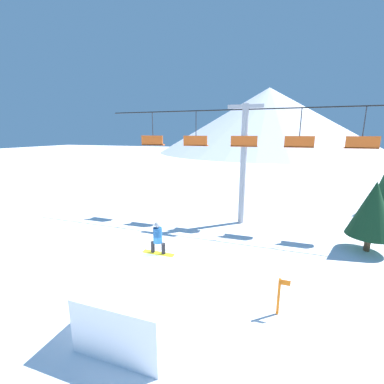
{
  "coord_description": "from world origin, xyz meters",
  "views": [
    {
      "loc": [
        5.14,
        -7.35,
        6.47
      ],
      "look_at": [
        1.04,
        4.55,
        3.58
      ],
      "focal_mm": 24.0,
      "sensor_mm": 36.0,
      "label": 1
    }
  ],
  "objects_px": {
    "pine_tree_near": "(373,209)",
    "trail_marker": "(279,295)",
    "snow_ramp": "(146,297)",
    "snowboarder": "(158,238)"
  },
  "relations": [
    {
      "from": "trail_marker",
      "to": "snow_ramp",
      "type": "bearing_deg",
      "value": -157.78
    },
    {
      "from": "pine_tree_near",
      "to": "trail_marker",
      "type": "xyz_separation_m",
      "value": [
        -4.64,
        -7.09,
        -1.67
      ]
    },
    {
      "from": "snow_ramp",
      "to": "snowboarder",
      "type": "height_order",
      "value": "snowboarder"
    },
    {
      "from": "snow_ramp",
      "to": "trail_marker",
      "type": "bearing_deg",
      "value": 22.22
    },
    {
      "from": "snow_ramp",
      "to": "pine_tree_near",
      "type": "relative_size",
      "value": 0.98
    },
    {
      "from": "snowboarder",
      "to": "trail_marker",
      "type": "relative_size",
      "value": 0.93
    },
    {
      "from": "snow_ramp",
      "to": "trail_marker",
      "type": "distance_m",
      "value": 4.77
    },
    {
      "from": "snowboarder",
      "to": "pine_tree_near",
      "type": "bearing_deg",
      "value": 38.34
    },
    {
      "from": "pine_tree_near",
      "to": "trail_marker",
      "type": "relative_size",
      "value": 2.78
    },
    {
      "from": "snowboarder",
      "to": "pine_tree_near",
      "type": "distance_m",
      "value": 11.86
    }
  ]
}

